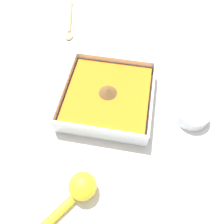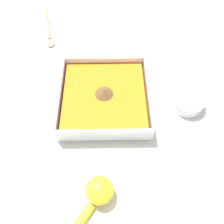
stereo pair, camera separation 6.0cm
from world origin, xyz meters
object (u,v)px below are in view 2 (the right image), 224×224
(wooden_spoon, at_px, (48,28))
(square_dish, at_px, (104,98))
(spice_bowl, at_px, (188,101))
(lemon_squeezer, at_px, (95,197))

(wooden_spoon, bearing_deg, square_dish, 18.94)
(spice_bowl, relative_size, wooden_spoon, 0.40)
(square_dish, relative_size, lemon_squeezer, 1.45)
(square_dish, distance_m, spice_bowl, 0.24)
(spice_bowl, bearing_deg, lemon_squeezer, -135.01)
(spice_bowl, xyz_separation_m, wooden_spoon, (-0.46, 0.35, -0.01))
(spice_bowl, distance_m, wooden_spoon, 0.57)
(spice_bowl, xyz_separation_m, lemon_squeezer, (-0.26, -0.26, 0.01))
(square_dish, distance_m, lemon_squeezer, 0.27)
(lemon_squeezer, bearing_deg, wooden_spoon, 52.76)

